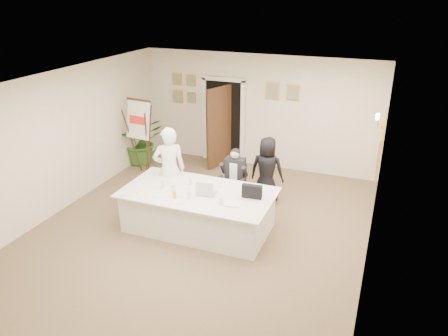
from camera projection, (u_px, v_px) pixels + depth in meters
floor at (201, 228)px, 8.31m from camera, size 7.00×7.00×0.00m
ceiling at (198, 82)px, 7.23m from camera, size 6.00×7.00×0.02m
wall_back at (258, 112)px, 10.77m from camera, size 6.00×0.10×2.80m
wall_front at (67, 270)px, 4.76m from camera, size 6.00×0.10×2.80m
wall_left at (64, 140)px, 8.78m from camera, size 0.10×7.00×2.80m
wall_right at (376, 186)px, 6.76m from camera, size 0.10×7.00×2.80m
doorway at (222, 124)px, 11.05m from camera, size 1.14×0.86×2.20m
pictures_back_wall at (228, 91)px, 10.84m from camera, size 3.40×0.06×0.80m
pictures_right_wall at (381, 141)px, 7.66m from camera, size 0.06×2.20×0.80m
wall_sconce at (380, 121)px, 7.55m from camera, size 0.20×0.30×0.24m
conference_table at (198, 210)px, 8.16m from camera, size 2.79×1.49×0.78m
seated_man at (234, 177)px, 8.96m from camera, size 0.67×0.70×1.27m
flip_chart at (142, 140)px, 10.50m from camera, size 0.65×0.43×1.82m
standing_man at (169, 170)px, 8.70m from camera, size 0.77×0.71×1.77m
standing_woman at (267, 171)px, 9.07m from camera, size 0.72×0.48×1.44m
potted_palm at (141, 141)px, 11.16m from camera, size 1.45×1.45×1.22m
laptop at (207, 187)px, 7.89m from camera, size 0.37×0.39×0.28m
laptop_bag at (252, 191)px, 7.73m from camera, size 0.36×0.12×0.25m
paper_stack at (233, 204)px, 7.52m from camera, size 0.30×0.23×0.03m
plate_left at (138, 190)px, 8.05m from camera, size 0.23×0.23×0.01m
plate_mid at (158, 195)px, 7.87m from camera, size 0.26×0.26×0.01m
plate_near at (179, 201)px, 7.63m from camera, size 0.25×0.25×0.01m
glass_a at (163, 184)px, 8.16m from camera, size 0.08×0.08×0.14m
glass_b at (189, 195)px, 7.72m from camera, size 0.08×0.08×0.14m
glass_c at (221, 201)px, 7.50m from camera, size 0.07×0.07×0.14m
glass_d at (190, 182)px, 8.26m from camera, size 0.07×0.07×0.14m
oj_glass at (174, 195)px, 7.75m from camera, size 0.07×0.07×0.13m
steel_jug at (173, 189)px, 7.99m from camera, size 0.11×0.11×0.11m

